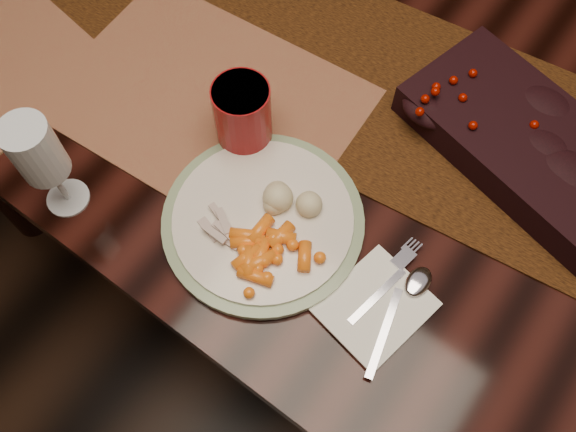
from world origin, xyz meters
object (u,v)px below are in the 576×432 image
Objects in this scene: centerpiece at (528,140)px; napkin at (375,307)px; dining_table at (370,210)px; red_cup at (243,116)px; placemat_main at (206,101)px; turkey_shreds at (221,229)px; mashed_potatoes at (289,201)px; dinner_plate at (263,220)px; baby_carrots at (269,254)px; wine_glass at (47,167)px.

napkin is at bearing -97.67° from centerpiece.
dining_table is 14.96× the size of red_cup.
placemat_main is at bearing -146.35° from dining_table.
mashed_potatoes is at bearing 57.46° from turkey_shreds.
dinner_plate is at bearing -99.81° from dining_table.
dining_table is at bearing 127.39° from napkin.
dining_table is at bearing 88.74° from baby_carrots.
baby_carrots is at bearing -157.99° from napkin.
dinner_plate is at bearing -126.83° from centerpiece.
placemat_main is (-0.26, -0.18, 0.38)m from dining_table.
napkin is (0.42, -0.13, 0.00)m from placemat_main.
wine_glass reaches higher than dinner_plate.
placemat_main is 2.59× the size of wine_glass.
red_cup reaches higher than centerpiece.
red_cup is at bearing 137.26° from baby_carrots.
centerpiece reaches higher than mashed_potatoes.
placemat_main is at bearing 147.02° from baby_carrots.
baby_carrots is 0.22m from red_cup.
wine_glass is (-0.29, -0.18, 0.05)m from mashed_potatoes.
turkey_shreds is 0.55× the size of red_cup.
baby_carrots is at bearing -44.80° from dinner_plate.
dining_table is 0.54m from turkey_shreds.
napkin is at bearing -19.62° from red_cup.
placemat_main is at bearing -155.11° from centerpiece.
dining_table is 0.46m from centerpiece.
dinner_plate is at bearing 135.20° from baby_carrots.
wine_glass reaches higher than centerpiece.
wine_glass is at bearing -125.78° from dining_table.
dinner_plate is 0.31m from wine_glass.
dining_table is 0.49m from dinner_plate.
placemat_main is 0.44m from napkin.
wine_glass is (-0.15, -0.25, 0.03)m from red_cup.
dining_table is 5.97× the size of dinner_plate.
baby_carrots is 0.82× the size of napkin.
turkey_shreds reaches higher than placemat_main.
dining_table is 4.69× the size of centerpiece.
napkin is at bearing 9.57° from turkey_shreds.
baby_carrots is at bearing 17.74° from wine_glass.
dining_table is 0.53m from baby_carrots.
napkin is at bearing -3.21° from dinner_plate.
centerpiece is 0.49m from turkey_shreds.
wine_glass is at bearing -153.65° from napkin.
turkey_shreds reaches higher than napkin.
red_cup is at bearing 171.20° from napkin.
dinner_plate is 3.37× the size of mashed_potatoes.
mashed_potatoes reaches higher than napkin.
wine_glass is (-0.32, -0.44, 0.47)m from dining_table.
mashed_potatoes is 0.48× the size of wine_glass.
placemat_main is 0.25m from dinner_plate.
baby_carrots is 0.17m from napkin.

